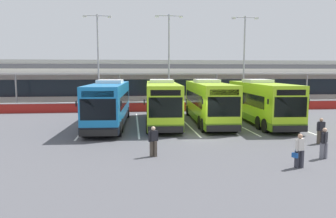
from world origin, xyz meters
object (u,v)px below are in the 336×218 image
object	(u,v)px
pedestrian_in_dark_coat	(324,142)
pedestrian_near_bin	(321,130)
lamp_post_west	(98,56)
pedestrian_child	(153,140)
coach_bus_left_centre	(162,103)
coach_bus_right_centre	(260,102)
lamp_post_east	(244,56)
lamp_post_centre	(169,56)
coach_bus_leftmost	(109,104)
coach_bus_centre	(208,102)
pedestrian_with_handbag	(299,150)

from	to	relation	value
pedestrian_in_dark_coat	pedestrian_near_bin	xyz separation A→B (m)	(1.81, 3.26, 0.00)
lamp_post_west	pedestrian_child	bearing A→B (deg)	-77.34
coach_bus_left_centre	pedestrian_child	world-z (taller)	coach_bus_left_centre
coach_bus_left_centre	pedestrian_child	bearing A→B (deg)	-97.65
coach_bus_right_centre	pedestrian_in_dark_coat	bearing A→B (deg)	-96.39
pedestrian_child	lamp_post_east	distance (m)	25.24
coach_bus_left_centre	pedestrian_near_bin	xyz separation A→B (m)	(9.08, -9.09, -0.91)
coach_bus_right_centre	lamp_post_centre	size ratio (longest dim) A/B	1.11
coach_bus_leftmost	pedestrian_near_bin	world-z (taller)	coach_bus_leftmost
coach_bus_left_centre	pedestrian_in_dark_coat	xyz separation A→B (m)	(7.27, -12.35, -0.91)
coach_bus_leftmost	pedestrian_near_bin	xyz separation A→B (m)	(13.53, -8.39, -0.91)
coach_bus_left_centre	lamp_post_west	distance (m)	13.61
lamp_post_centre	lamp_post_east	world-z (taller)	same
coach_bus_right_centre	lamp_post_centre	world-z (taller)	lamp_post_centre
pedestrian_child	lamp_post_centre	distance (m)	22.12
pedestrian_near_bin	lamp_post_centre	distance (m)	21.36
coach_bus_centre	lamp_post_centre	size ratio (longest dim) A/B	1.11
pedestrian_with_handbag	coach_bus_left_centre	bearing A→B (deg)	110.60
pedestrian_near_bin	lamp_post_west	distance (m)	26.05
pedestrian_child	coach_bus_centre	bearing A→B (deg)	63.12
lamp_post_west	lamp_post_east	distance (m)	17.34
coach_bus_right_centre	lamp_post_west	bearing A→B (deg)	141.85
coach_bus_right_centre	coach_bus_centre	bearing A→B (deg)	171.60
coach_bus_centre	pedestrian_child	world-z (taller)	coach_bus_centre
pedestrian_near_bin	lamp_post_west	size ratio (longest dim) A/B	0.15
lamp_post_west	coach_bus_leftmost	bearing A→B (deg)	-80.46
pedestrian_near_bin	lamp_post_centre	xyz separation A→B (m)	(-7.30, 19.33, 5.42)
pedestrian_with_handbag	pedestrian_in_dark_coat	size ratio (longest dim) A/B	1.00
coach_bus_right_centre	lamp_post_west	xyz separation A→B (m)	(-15.01, 11.79, 4.50)
coach_bus_centre	lamp_post_west	distance (m)	15.96
coach_bus_centre	coach_bus_right_centre	bearing A→B (deg)	-8.40
pedestrian_in_dark_coat	lamp_post_east	size ratio (longest dim) A/B	0.15
coach_bus_right_centre	pedestrian_near_bin	distance (m)	8.48
lamp_post_west	coach_bus_right_centre	bearing A→B (deg)	-38.15
coach_bus_left_centre	coach_bus_leftmost	bearing A→B (deg)	-170.99
pedestrian_in_dark_coat	lamp_post_east	world-z (taller)	lamp_post_east
lamp_post_centre	pedestrian_child	bearing A→B (deg)	-98.73
pedestrian_in_dark_coat	pedestrian_child	distance (m)	8.85
pedestrian_near_bin	pedestrian_child	bearing A→B (deg)	-169.92
coach_bus_leftmost	pedestrian_in_dark_coat	distance (m)	16.54
coach_bus_right_centre	pedestrian_with_handbag	xyz separation A→B (m)	(-3.41, -13.06, -0.93)
coach_bus_right_centre	coach_bus_leftmost	bearing A→B (deg)	-179.87
pedestrian_in_dark_coat	lamp_post_west	distance (m)	27.71
coach_bus_centre	pedestrian_near_bin	world-z (taller)	coach_bus_centre
coach_bus_centre	pedestrian_in_dark_coat	bearing A→B (deg)	-75.50
coach_bus_left_centre	coach_bus_right_centre	bearing A→B (deg)	-4.51
coach_bus_right_centre	pedestrian_in_dark_coat	world-z (taller)	coach_bus_right_centre
coach_bus_centre	lamp_post_east	world-z (taller)	lamp_post_east
pedestrian_child	lamp_post_west	world-z (taller)	lamp_post_west
pedestrian_near_bin	lamp_post_centre	size ratio (longest dim) A/B	0.15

